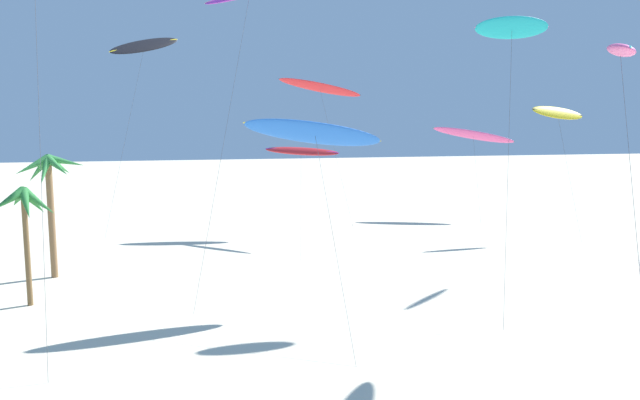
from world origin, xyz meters
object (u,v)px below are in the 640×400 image
at_px(palm_tree_3, 23,208).
at_px(flying_kite_6, 473,135).
at_px(flying_kite_9, 558,113).
at_px(flying_kite_5, 315,133).
at_px(palm_tree_4, 50,178).
at_px(flying_kite_7, 320,87).
at_px(flying_kite_1, 301,151).
at_px(flying_kite_4, 512,28).
at_px(flying_kite_2, 144,46).
at_px(flying_kite_0, 620,50).

bearing_deg(palm_tree_3, flying_kite_6, 32.18).
bearing_deg(flying_kite_9, flying_kite_5, -147.99).
relative_size(palm_tree_4, flying_kite_7, 0.56).
xyz_separation_m(flying_kite_1, flying_kite_5, (-2.55, -18.48, 2.03)).
xyz_separation_m(palm_tree_3, flying_kite_4, (26.82, -3.13, 9.83)).
bearing_deg(flying_kite_5, flying_kite_9, 32.01).
height_order(flying_kite_2, flying_kite_7, flying_kite_2).
bearing_deg(flying_kite_6, flying_kite_0, -106.18).
relative_size(palm_tree_4, flying_kite_6, 0.83).
relative_size(flying_kite_1, flying_kite_6, 1.17).
distance_m(flying_kite_0, flying_kite_9, 26.81).
bearing_deg(flying_kite_7, palm_tree_4, -145.30).
bearing_deg(flying_kite_5, flying_kite_2, 112.05).
height_order(flying_kite_4, flying_kite_5, flying_kite_4).
bearing_deg(flying_kite_2, palm_tree_3, -102.97).
xyz_separation_m(palm_tree_3, palm_tree_4, (0.18, 6.11, 1.01)).
xyz_separation_m(flying_kite_0, flying_kite_7, (-6.81, 31.64, -0.25)).
distance_m(palm_tree_3, flying_kite_0, 30.79).
height_order(flying_kite_0, flying_kite_9, flying_kite_0).
bearing_deg(palm_tree_4, flying_kite_9, 8.92).
bearing_deg(flying_kite_0, flying_kite_1, 109.32).
height_order(flying_kite_1, flying_kite_2, flying_kite_2).
distance_m(flying_kite_5, flying_kite_9, 28.75).
bearing_deg(flying_kite_0, flying_kite_9, 62.35).
relative_size(flying_kite_2, flying_kite_6, 1.86).
height_order(flying_kite_1, flying_kite_4, flying_kite_4).
distance_m(flying_kite_0, flying_kite_6, 36.78).
bearing_deg(palm_tree_4, palm_tree_3, -91.73).
xyz_separation_m(flying_kite_0, flying_kite_2, (-22.34, 33.99, 3.37)).
relative_size(flying_kite_4, flying_kite_9, 1.39).
distance_m(palm_tree_4, flying_kite_6, 41.52).
distance_m(flying_kite_2, flying_kite_7, 16.11).
xyz_separation_m(palm_tree_3, flying_kite_6, (37.73, 23.74, 2.99)).
relative_size(flying_kite_7, flying_kite_9, 1.23).
distance_m(palm_tree_3, flying_kite_7, 30.02).
bearing_deg(flying_kite_9, palm_tree_4, -171.08).
xyz_separation_m(palm_tree_3, flying_kite_9, (39.95, 12.35, 5.20)).
xyz_separation_m(flying_kite_6, flying_kite_7, (-16.98, -3.39, 4.54)).
relative_size(flying_kite_1, flying_kite_4, 0.71).
relative_size(palm_tree_4, flying_kite_9, 0.69).
bearing_deg(palm_tree_3, flying_kite_1, 40.71).
height_order(flying_kite_4, flying_kite_7, flying_kite_4).
distance_m(flying_kite_7, flying_kite_9, 20.93).
xyz_separation_m(palm_tree_4, flying_kite_2, (5.04, 16.59, 10.14)).
height_order(palm_tree_4, flying_kite_4, flying_kite_4).
height_order(flying_kite_6, flying_kite_9, flying_kite_9).
xyz_separation_m(flying_kite_0, flying_kite_9, (12.38, 23.64, -2.58)).
height_order(flying_kite_7, flying_kite_9, flying_kite_7).
relative_size(flying_kite_4, flying_kite_5, 1.50).
xyz_separation_m(flying_kite_1, flying_kite_6, (19.59, 8.13, 1.00)).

